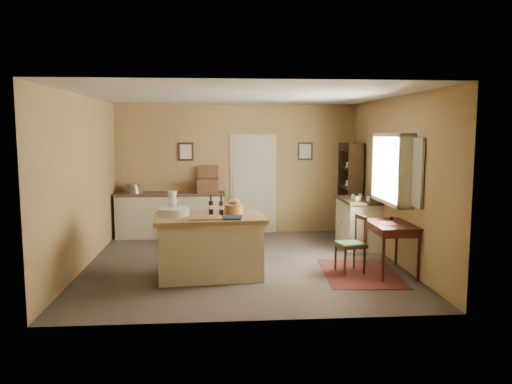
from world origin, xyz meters
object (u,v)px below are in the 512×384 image
work_island (209,244)px  shelving_unit (352,190)px  writing_desk (391,229)px  sideboard (172,213)px  desk_chair (350,245)px  right_cabinet (358,222)px

work_island → shelving_unit: (2.89, 2.68, 0.47)m
work_island → writing_desk: (2.73, -0.05, 0.19)m
sideboard → writing_desk: sideboard is taller
writing_desk → shelving_unit: shelving_unit is taller
writing_desk → work_island: bearing=179.0°
work_island → desk_chair: 2.14m
work_island → desk_chair: size_ratio=1.96×
work_island → shelving_unit: shelving_unit is taller
work_island → writing_desk: bearing=-5.8°
writing_desk → desk_chair: desk_chair is taller
sideboard → right_cabinet: bearing=-18.5°
sideboard → work_island: bearing=-74.4°
work_island → right_cabinet: size_ratio=1.50×
writing_desk → desk_chair: 0.65m
work_island → sideboard: (-0.81, 2.88, -0.00)m
sideboard → desk_chair: (2.94, -2.85, -0.06)m
writing_desk → shelving_unit: bearing=86.8°
right_cabinet → writing_desk: bearing=-90.0°
work_island → writing_desk: 2.74m
work_island → desk_chair: work_island is taller
sideboard → shelving_unit: shelving_unit is taller
writing_desk → right_cabinet: size_ratio=0.88×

